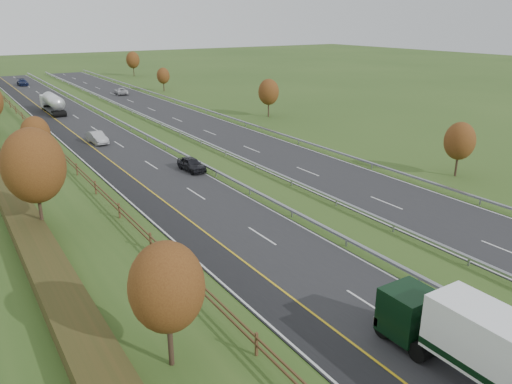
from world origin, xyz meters
TOP-DOWN VIEW (x-y plane):
  - ground at (8.00, 55.00)m, footprint 400.00×400.00m
  - near_carriageway at (0.00, 60.00)m, footprint 10.50×200.00m
  - far_carriageway at (16.50, 60.00)m, footprint 10.50×200.00m
  - hard_shoulder at (-3.75, 60.00)m, footprint 3.00×200.00m
  - lane_markings at (6.40, 59.88)m, footprint 26.75×200.00m
  - embankment_left at (-13.00, 60.00)m, footprint 12.00×200.00m
  - fence_left at (-8.50, 59.59)m, footprint 0.12×189.06m
  - median_barrier_near at (5.70, 60.00)m, footprint 0.32×200.00m
  - median_barrier_far at (10.80, 60.00)m, footprint 0.32×200.00m
  - outer_barrier_far at (22.30, 60.00)m, footprint 0.32×200.00m
  - trees_left at (-12.64, 56.63)m, footprint 6.64×164.30m
  - trees_far at (29.80, 89.21)m, footprint 8.45×118.60m
  - road_tanker at (-1.15, 89.24)m, footprint 2.40×11.22m
  - car_dark_near at (4.32, 42.33)m, footprint 2.04×4.58m
  - car_silver_mid at (-1.02, 61.31)m, footprint 2.05×4.93m
  - car_small_far at (0.37, 134.04)m, footprint 2.24×5.45m
  - car_oncoming at (16.64, 105.06)m, footprint 2.99×5.46m

SIDE VIEW (x-z plane):
  - ground at x=8.00m, z-range 0.00..0.00m
  - near_carriageway at x=0.00m, z-range 0.00..0.04m
  - far_carriageway at x=16.50m, z-range 0.00..0.04m
  - hard_shoulder at x=-3.75m, z-range 0.00..0.04m
  - lane_markings at x=6.40m, z-range 0.04..0.05m
  - median_barrier_near at x=5.70m, z-range 0.26..0.97m
  - median_barrier_far at x=10.80m, z-range 0.26..0.97m
  - outer_barrier_far at x=22.30m, z-range 0.26..0.97m
  - car_oncoming at x=16.64m, z-range 0.04..1.49m
  - car_dark_near at x=4.32m, z-range 0.04..1.57m
  - car_small_far at x=0.37m, z-range 0.04..1.62m
  - car_silver_mid at x=-1.02m, z-range 0.04..1.63m
  - embankment_left at x=-13.00m, z-range 0.00..2.00m
  - road_tanker at x=-1.15m, z-range 0.13..3.59m
  - fence_left at x=-8.50m, z-range 2.13..3.33m
  - trees_far at x=29.80m, z-range 0.69..7.81m
  - trees_left at x=-12.64m, z-range 2.53..10.20m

